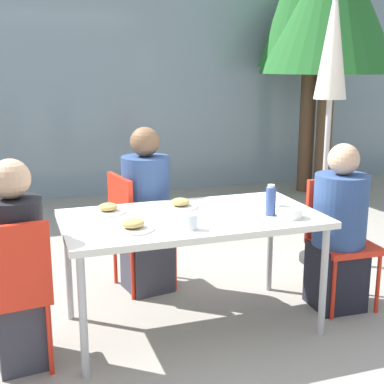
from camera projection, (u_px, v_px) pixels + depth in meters
ground_plane at (192, 326)px, 3.47m from camera, size 24.00×24.00×0.00m
building_facade at (93, 77)px, 6.67m from camera, size 10.00×0.20×3.00m
dining_table at (192, 224)px, 3.30m from camera, size 1.58×0.84×0.75m
chair_left at (10, 285)px, 2.82m from camera, size 0.44×0.44×0.88m
person_left at (17, 270)px, 2.90m from camera, size 0.30×0.30×1.18m
chair_right at (339, 232)px, 3.72m from camera, size 0.41×0.41×0.88m
person_right at (339, 233)px, 3.63m from camera, size 0.36×0.36×1.15m
chair_far at (134, 223)px, 3.93m from camera, size 0.47×0.47×0.88m
person_far at (146, 215)px, 3.91m from camera, size 0.36×0.36×1.22m
closed_umbrella at (331, 69)px, 4.23m from camera, size 0.36×0.36×2.27m
plate_0 at (133, 226)px, 3.00m from camera, size 0.24×0.24×0.07m
plate_1 at (180, 204)px, 3.47m from camera, size 0.22×0.22×0.06m
plate_2 at (108, 209)px, 3.35m from camera, size 0.22×0.22×0.06m
bottle at (271, 201)px, 3.28m from camera, size 0.06×0.06×0.19m
drinking_cup at (191, 222)px, 3.01m from camera, size 0.08×0.08×0.09m
salad_bowl at (290, 213)px, 3.24m from camera, size 0.15×0.15×0.06m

